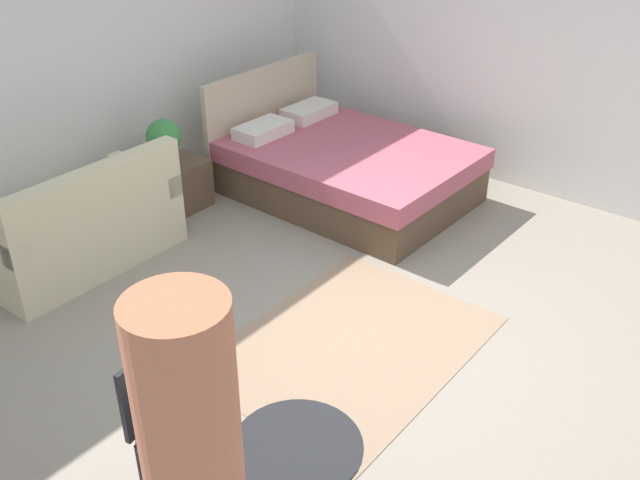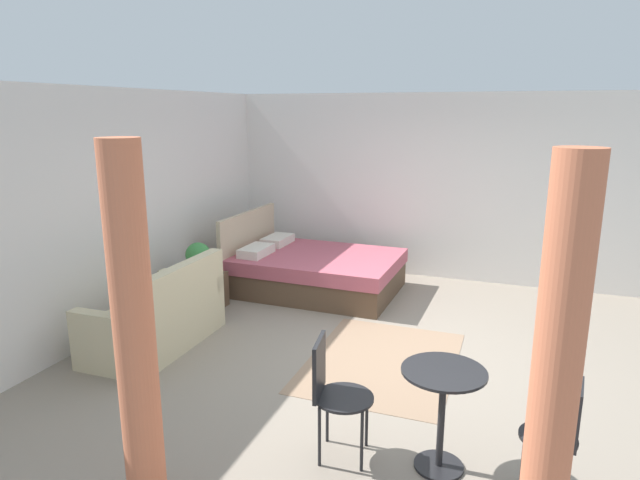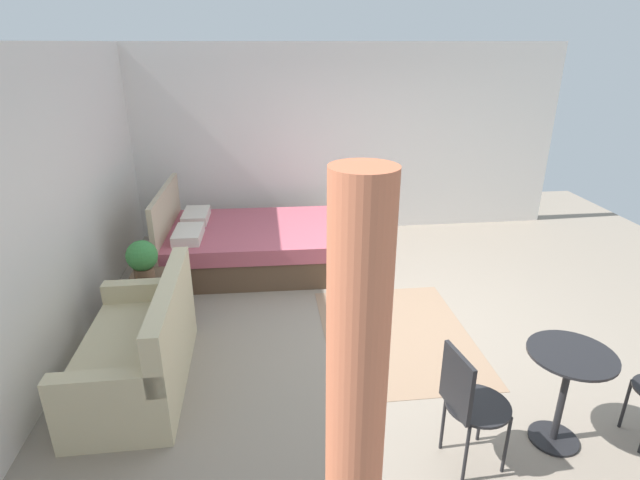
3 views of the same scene
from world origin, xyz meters
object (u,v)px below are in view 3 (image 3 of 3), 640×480
(bed, at_px, (251,245))
(nightstand, at_px, (152,296))
(couch, at_px, (141,352))
(cafe_chair_near_couch, at_px, (468,398))
(balcony_table, at_px, (566,381))
(potted_plant, at_px, (142,259))

(bed, height_order, nightstand, bed)
(couch, distance_m, cafe_chair_near_couch, 2.64)
(bed, relative_size, nightstand, 4.50)
(balcony_table, bearing_deg, nightstand, 56.27)
(nightstand, xyz_separation_m, cafe_chair_near_couch, (-2.31, -2.51, 0.33))
(nightstand, distance_m, balcony_table, 3.96)
(bed, xyz_separation_m, couch, (-2.33, 0.89, 0.02))
(couch, bearing_deg, cafe_chair_near_couch, -116.00)
(cafe_chair_near_couch, bearing_deg, bed, 22.98)
(nightstand, xyz_separation_m, potted_plant, (-0.10, 0.01, 0.48))
(nightstand, distance_m, cafe_chair_near_couch, 3.43)
(potted_plant, distance_m, balcony_table, 3.90)
(bed, height_order, balcony_table, bed)
(potted_plant, distance_m, cafe_chair_near_couch, 3.36)
(couch, relative_size, cafe_chair_near_couch, 1.72)
(bed, distance_m, couch, 2.49)
(potted_plant, bearing_deg, balcony_table, -122.41)
(couch, distance_m, potted_plant, 1.14)
(couch, height_order, balcony_table, couch)
(balcony_table, bearing_deg, couch, 71.77)
(bed, xyz_separation_m, nightstand, (-1.17, 1.03, -0.06))
(potted_plant, bearing_deg, bed, -39.39)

